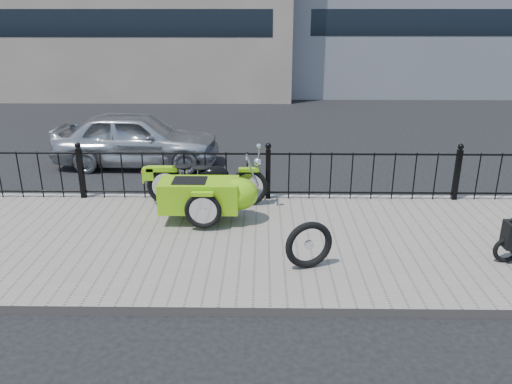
{
  "coord_description": "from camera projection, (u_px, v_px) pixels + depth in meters",
  "views": [
    {
      "loc": [
        -0.1,
        -7.53,
        3.48
      ],
      "look_at": [
        -0.21,
        -0.1,
        0.76
      ],
      "focal_mm": 35.0,
      "sensor_mm": 36.0,
      "label": 1
    }
  ],
  "objects": [
    {
      "name": "iron_fence",
      "position": [
        268.0,
        175.0,
        9.28
      ],
      "size": [
        14.11,
        0.11,
        1.08
      ],
      "color": "black",
      "rests_on": "sidewalk"
    },
    {
      "name": "ground",
      "position": [
        268.0,
        233.0,
        8.27
      ],
      "size": [
        120.0,
        120.0,
        0.0
      ],
      "primitive_type": "plane",
      "color": "black",
      "rests_on": "ground"
    },
    {
      "name": "spare_tire",
      "position": [
        309.0,
        245.0,
        6.8
      ],
      "size": [
        0.68,
        0.3,
        0.69
      ],
      "primitive_type": "torus",
      "rotation": [
        1.57,
        0.0,
        0.31
      ],
      "color": "black",
      "rests_on": "sidewalk"
    },
    {
      "name": "sidewalk",
      "position": [
        269.0,
        243.0,
        7.78
      ],
      "size": [
        30.0,
        3.8,
        0.12
      ],
      "primitive_type": "cube",
      "color": "gray",
      "rests_on": "ground"
    },
    {
      "name": "motorcycle_sidecar",
      "position": [
        211.0,
        192.0,
        8.39
      ],
      "size": [
        2.28,
        1.48,
        0.98
      ],
      "color": "black",
      "rests_on": "sidewalk"
    },
    {
      "name": "sedan_car",
      "position": [
        137.0,
        139.0,
        11.63
      ],
      "size": [
        3.83,
        1.61,
        1.29
      ],
      "primitive_type": "imported",
      "rotation": [
        0.0,
        0.0,
        1.55
      ],
      "color": "#B1B3B8",
      "rests_on": "ground"
    },
    {
      "name": "curb",
      "position": [
        268.0,
        198.0,
        9.6
      ],
      "size": [
        30.0,
        0.1,
        0.12
      ],
      "primitive_type": "cube",
      "color": "gray",
      "rests_on": "ground"
    }
  ]
}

